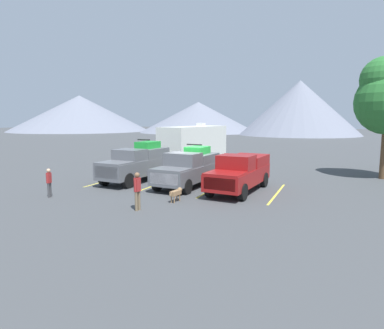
% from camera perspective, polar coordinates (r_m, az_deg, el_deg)
% --- Properties ---
extents(ground_plane, '(240.00, 240.00, 0.00)m').
position_cam_1_polar(ground_plane, '(21.56, -0.44, -3.30)').
color(ground_plane, '#3F4244').
extents(pickup_truck_a, '(2.45, 5.67, 2.72)m').
position_cam_1_polar(pickup_truck_a, '(22.70, -9.15, 0.33)').
color(pickup_truck_a, '#595B60').
rests_on(pickup_truck_a, ground).
extents(pickup_truck_b, '(2.53, 5.39, 2.53)m').
position_cam_1_polar(pickup_truck_b, '(20.78, -0.57, -0.49)').
color(pickup_truck_b, '#595B60').
rests_on(pickup_truck_b, ground).
extents(pickup_truck_c, '(2.46, 5.89, 2.13)m').
position_cam_1_polar(pickup_truck_c, '(19.60, 8.03, -1.18)').
color(pickup_truck_c, maroon).
rests_on(pickup_truck_c, ground).
extents(lot_stripe_a, '(0.12, 5.50, 0.01)m').
position_cam_1_polar(lot_stripe_a, '(23.79, -13.31, -2.45)').
color(lot_stripe_a, gold).
rests_on(lot_stripe_a, ground).
extents(lot_stripe_b, '(0.12, 5.50, 0.01)m').
position_cam_1_polar(lot_stripe_b, '(21.84, -5.48, -3.18)').
color(lot_stripe_b, gold).
rests_on(lot_stripe_b, ground).
extents(lot_stripe_c, '(0.12, 5.50, 0.01)m').
position_cam_1_polar(lot_stripe_c, '(20.37, 3.68, -3.96)').
color(lot_stripe_c, gold).
rests_on(lot_stripe_c, ground).
extents(lot_stripe_d, '(0.12, 5.50, 0.01)m').
position_cam_1_polar(lot_stripe_d, '(19.50, 13.97, -4.72)').
color(lot_stripe_d, gold).
rests_on(lot_stripe_d, ground).
extents(camper_trailer_a, '(3.69, 9.29, 3.68)m').
position_cam_1_polar(camper_trailer_a, '(30.87, 0.35, 3.71)').
color(camper_trailer_a, silver).
rests_on(camper_trailer_a, ground).
extents(person_a, '(0.21, 0.33, 1.53)m').
position_cam_1_polar(person_a, '(19.39, -22.72, -2.53)').
color(person_a, '#3F3F42').
rests_on(person_a, ground).
extents(person_b, '(0.25, 0.38, 1.74)m').
position_cam_1_polar(person_b, '(15.54, -9.09, -3.99)').
color(person_b, '#726047').
rests_on(person_b, ground).
extents(dog, '(0.34, 0.98, 0.67)m').
position_cam_1_polar(dog, '(17.09, -2.59, -4.70)').
color(dog, olive).
rests_on(dog, ground).
extents(mountain_ridge, '(173.53, 52.13, 14.86)m').
position_cam_1_polar(mountain_ridge, '(90.85, 22.79, 8.49)').
color(mountain_ridge, slate).
rests_on(mountain_ridge, ground).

